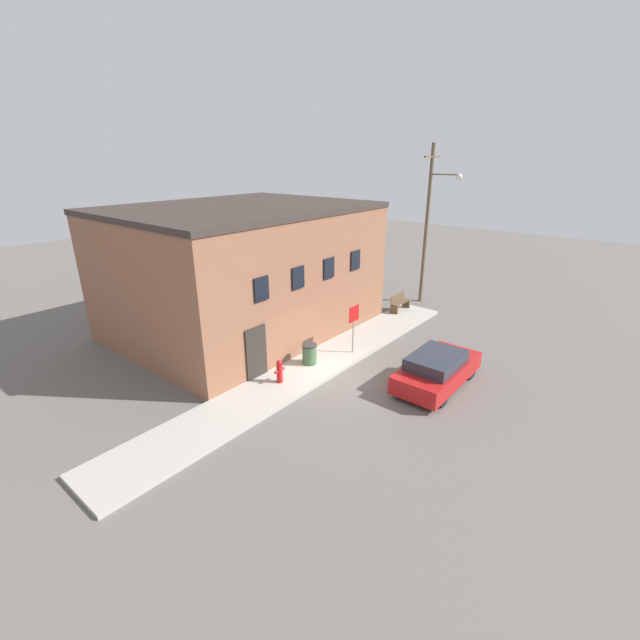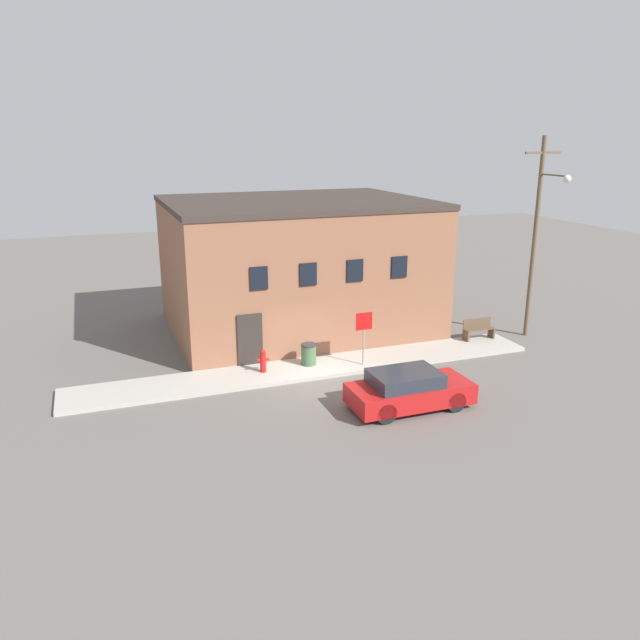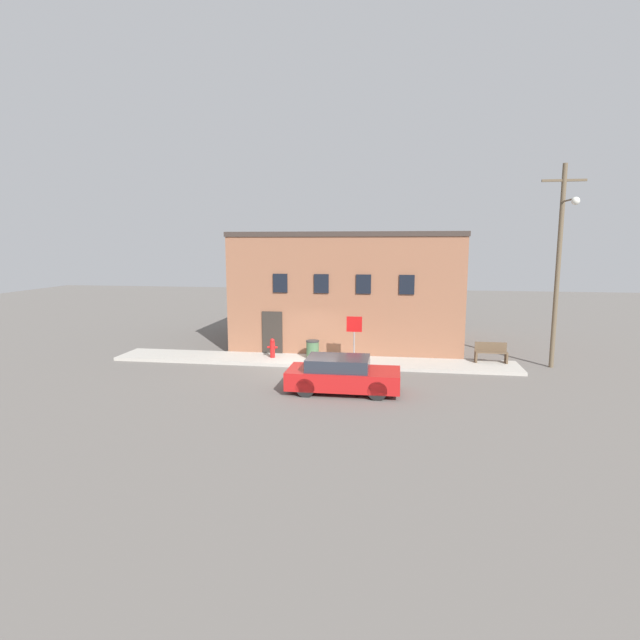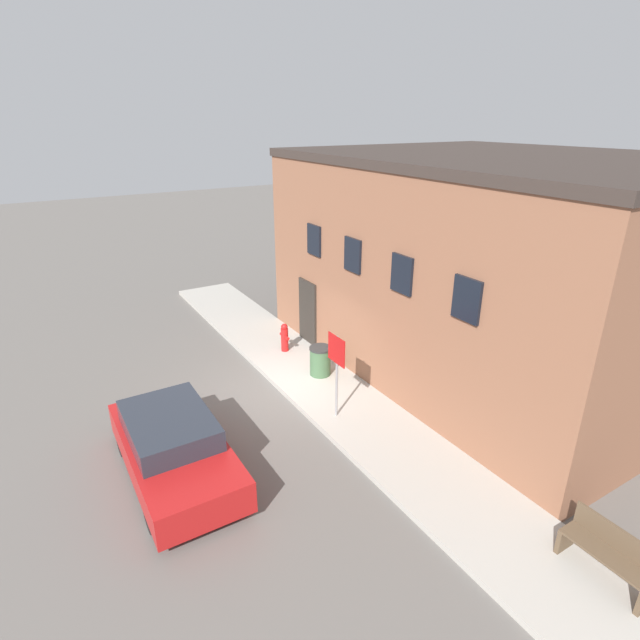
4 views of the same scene
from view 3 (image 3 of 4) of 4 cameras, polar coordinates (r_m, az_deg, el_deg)
The scene contains 9 objects.
ground_plane at distance 22.20m, azimuth -1.42°, elevation -5.51°, with size 80.00×80.00×0.00m, color #66605B.
sidewalk at distance 23.23m, azimuth -0.95°, elevation -4.68°, with size 18.57×2.19×0.15m.
brick_building at distance 28.09m, azimuth 3.55°, elevation 3.70°, with size 11.51×9.12×6.02m.
fire_hydrant at distance 23.59m, azimuth -5.46°, elevation -3.20°, with size 0.48×0.23×0.91m.
stop_sign at distance 22.16m, azimuth 3.93°, elevation -1.22°, with size 0.69×0.06×2.13m.
bench at distance 23.83m, azimuth 18.95°, elevation -3.56°, with size 1.40×0.44×0.90m.
trash_bin at distance 23.35m, azimuth -0.85°, elevation -3.36°, with size 0.61×0.61×0.84m.
utility_pole at distance 23.87m, azimuth 25.71°, elevation 6.37°, with size 1.80×1.85×8.80m.
parked_car at distance 18.56m, azimuth 2.55°, elevation -6.28°, with size 4.14×1.82×1.32m.
Camera 3 is at (3.80, -21.19, 5.42)m, focal length 28.00 mm.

